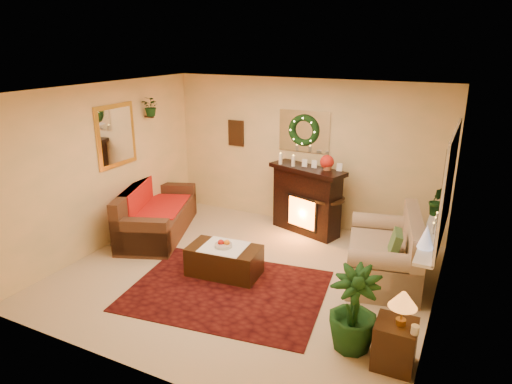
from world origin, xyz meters
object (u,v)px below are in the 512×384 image
at_px(sofa, 158,210).
at_px(end_table_square, 395,343).
at_px(loveseat, 383,249).
at_px(coffee_table, 224,261).
at_px(fireplace, 306,202).
at_px(side_table_round, 327,219).

xyz_separation_m(sofa, end_table_square, (4.30, -1.67, -0.16)).
bearing_deg(sofa, loveseat, -18.37).
distance_m(sofa, coffee_table, 1.94).
xyz_separation_m(fireplace, loveseat, (1.53, -1.03, -0.13)).
distance_m(fireplace, side_table_round, 0.47).
height_order(fireplace, side_table_round, fireplace).
height_order(sofa, loveseat, loveseat).
height_order(sofa, coffee_table, sofa).
bearing_deg(side_table_round, loveseat, -40.44).
bearing_deg(coffee_table, end_table_square, -24.99).
bearing_deg(coffee_table, loveseat, 19.70).
distance_m(side_table_round, end_table_square, 3.25).
xyz_separation_m(loveseat, coffee_table, (-2.03, -0.95, -0.21)).
height_order(fireplace, end_table_square, fireplace).
bearing_deg(coffee_table, fireplace, 70.53).
relative_size(loveseat, coffee_table, 1.59).
xyz_separation_m(fireplace, end_table_square, (2.04, -2.88, -0.28)).
distance_m(sofa, end_table_square, 4.61).
height_order(loveseat, coffee_table, loveseat).
xyz_separation_m(loveseat, end_table_square, (0.51, -1.85, -0.15)).
relative_size(fireplace, loveseat, 0.75).
relative_size(sofa, side_table_round, 2.84).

